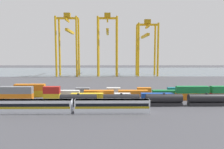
{
  "coord_description": "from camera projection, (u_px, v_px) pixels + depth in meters",
  "views": [
    {
      "loc": [
        3.41,
        -84.82,
        17.18
      ],
      "look_at": [
        4.94,
        27.81,
        6.51
      ],
      "focal_mm": 34.3,
      "sensor_mm": 36.0,
      "label": 1
    }
  ],
  "objects": [
    {
      "name": "shipping_container_23",
      "position": [
        174.0,
        90.0,
        94.04
      ],
      "size": [
        6.04,
        2.44,
        2.6
      ],
      "primitive_type": "cube",
      "color": "#146066",
      "rests_on": "ground_plane"
    },
    {
      "name": "harbour_water",
      "position": [
        106.0,
        71.0,
        220.14
      ],
      "size": [
        400.0,
        110.0,
        0.01
      ],
      "primitive_type": "cube",
      "color": "slate",
      "rests_on": "ground_plane"
    },
    {
      "name": "shipping_container_22",
      "position": [
        144.0,
        91.0,
        93.86
      ],
      "size": [
        6.04,
        2.44,
        2.6
      ],
      "primitive_type": "cube",
      "color": "orange",
      "rests_on": "ground_plane"
    },
    {
      "name": "shipping_container_14",
      "position": [
        99.0,
        93.0,
        86.94
      ],
      "size": [
        12.1,
        2.44,
        2.6
      ],
      "primitive_type": "cube",
      "color": "orange",
      "rests_on": "ground_plane"
    },
    {
      "name": "shipping_container_15",
      "position": [
        133.0,
        93.0,
        87.13
      ],
      "size": [
        12.1,
        2.44,
        2.6
      ],
      "primitive_type": "cube",
      "color": "orange",
      "rests_on": "ground_plane"
    },
    {
      "name": "shipping_container_8",
      "position": [
        192.0,
        90.0,
        80.52
      ],
      "size": [
        12.1,
        2.44,
        2.6
      ],
      "primitive_type": "cube",
      "color": "#197538",
      "rests_on": "shipping_container_7"
    },
    {
      "name": "shipping_container_11",
      "position": [
        30.0,
        94.0,
        86.56
      ],
      "size": [
        12.1,
        2.44,
        2.6
      ],
      "primitive_type": "cube",
      "color": "gold",
      "rests_on": "ground_plane"
    },
    {
      "name": "shipping_container_5",
      "position": [
        122.0,
        97.0,
        80.41
      ],
      "size": [
        6.04,
        2.44,
        2.6
      ],
      "primitive_type": "cube",
      "color": "silver",
      "rests_on": "ground_plane"
    },
    {
      "name": "gantry_crane_west",
      "position": [
        68.0,
        38.0,
        171.19
      ],
      "size": [
        17.42,
        33.98,
        49.38
      ],
      "color": "gold",
      "rests_on": "ground_plane"
    },
    {
      "name": "shipping_container_1",
      "position": [
        16.0,
        90.0,
        79.62
      ],
      "size": [
        12.1,
        2.44,
        2.6
      ],
      "primitive_type": "cube",
      "color": "slate",
      "rests_on": "shipping_container_0"
    },
    {
      "name": "shipping_container_13",
      "position": [
        65.0,
        94.0,
        86.75
      ],
      "size": [
        12.1,
        2.44,
        2.6
      ],
      "primitive_type": "cube",
      "color": "silver",
      "rests_on": "ground_plane"
    },
    {
      "name": "ground_plane",
      "position": [
        103.0,
        84.0,
        125.83
      ],
      "size": [
        420.0,
        420.0,
        0.0
      ],
      "primitive_type": "plane",
      "color": "#424247"
    },
    {
      "name": "shipping_container_18",
      "position": [
        21.0,
        91.0,
        93.13
      ],
      "size": [
        6.04,
        2.44,
        2.6
      ],
      "primitive_type": "cube",
      "color": "orange",
      "rests_on": "ground_plane"
    },
    {
      "name": "shipping_container_3",
      "position": [
        52.0,
        90.0,
        79.8
      ],
      "size": [
        6.04,
        2.44,
        2.6
      ],
      "primitive_type": "cube",
      "color": "#AD211C",
      "rests_on": "shipping_container_2"
    },
    {
      "name": "shipping_container_19",
      "position": [
        52.0,
        91.0,
        93.31
      ],
      "size": [
        6.04,
        2.44,
        2.6
      ],
      "primitive_type": "cube",
      "color": "#197538",
      "rests_on": "ground_plane"
    },
    {
      "name": "shipping_container_0",
      "position": [
        16.0,
        97.0,
        79.87
      ],
      "size": [
        12.1,
        2.44,
        2.6
      ],
      "primitive_type": "cube",
      "color": "orange",
      "rests_on": "ground_plane"
    },
    {
      "name": "shipping_container_16",
      "position": [
        167.0,
        93.0,
        87.32
      ],
      "size": [
        12.1,
        2.44,
        2.6
      ],
      "primitive_type": "cube",
      "color": "#197538",
      "rests_on": "ground_plane"
    },
    {
      "name": "gantry_crane_east",
      "position": [
        147.0,
        42.0,
        172.61
      ],
      "size": [
        16.76,
        34.59,
        44.48
      ],
      "color": "gold",
      "rests_on": "ground_plane"
    },
    {
      "name": "shipping_container_21",
      "position": [
        113.0,
        91.0,
        93.68
      ],
      "size": [
        6.04,
        2.44,
        2.6
      ],
      "primitive_type": "cube",
      "color": "silver",
      "rests_on": "ground_plane"
    },
    {
      "name": "shipping_container_4",
      "position": [
        87.0,
        97.0,
        80.23
      ],
      "size": [
        12.1,
        2.44,
        2.6
      ],
      "primitive_type": "cube",
      "color": "gold",
      "rests_on": "ground_plane"
    },
    {
      "name": "shipping_container_7",
      "position": [
        192.0,
        96.0,
        80.76
      ],
      "size": [
        12.1,
        2.44,
        2.6
      ],
      "primitive_type": "cube",
      "color": "orange",
      "rests_on": "ground_plane"
    },
    {
      "name": "freight_tank_row",
      "position": [
        143.0,
        100.0,
        71.35
      ],
      "size": [
        54.82,
        2.82,
        4.28
      ],
      "color": "#232326",
      "rests_on": "ground_plane"
    },
    {
      "name": "passenger_train",
      "position": [
        73.0,
        106.0,
        62.89
      ],
      "size": [
        44.79,
        3.14,
        3.9
      ],
      "color": "silver",
      "rests_on": "ground_plane"
    },
    {
      "name": "gantry_crane_central",
      "position": [
        108.0,
        38.0,
        172.42
      ],
      "size": [
        16.31,
        38.99,
        49.44
      ],
      "color": "gold",
      "rests_on": "ground_plane"
    },
    {
      "name": "shipping_container_20",
      "position": [
        83.0,
        91.0,
        93.49
      ],
      "size": [
        6.04,
        2.44,
        2.6
      ],
      "primitive_type": "cube",
      "color": "slate",
      "rests_on": "ground_plane"
    },
    {
      "name": "shipping_container_2",
      "position": [
        52.0,
        97.0,
        80.05
      ],
      "size": [
        6.04,
        2.44,
        2.6
      ],
      "primitive_type": "cube",
      "color": "gold",
      "rests_on": "ground_plane"
    },
    {
      "name": "shipping_container_6",
      "position": [
        157.0,
        97.0,
        80.58
      ],
      "size": [
        12.1,
        2.44,
        2.6
      ],
      "primitive_type": "cube",
      "color": "#1C4299",
      "rests_on": "ground_plane"
    },
    {
      "name": "shipping_container_17",
      "position": [
        201.0,
        93.0,
        87.51
      ],
      "size": [
        6.04,
        2.44,
        2.6
      ],
      "primitive_type": "cube",
      "color": "#AD211C",
      "rests_on": "ground_plane"
    },
    {
      "name": "shipping_container_12",
      "position": [
        30.0,
        87.0,
        86.31
      ],
      "size": [
        12.1,
        2.44,
        2.6
      ],
      "primitive_type": "cube",
      "color": "orange",
      "rests_on": "shipping_container_11"
    }
  ]
}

